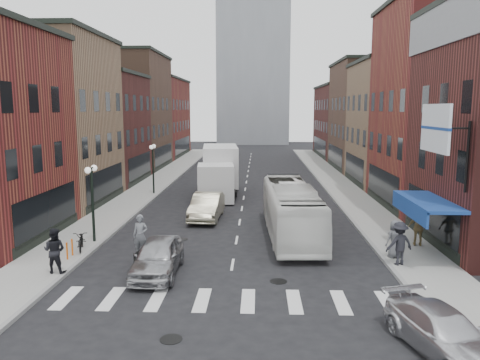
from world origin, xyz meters
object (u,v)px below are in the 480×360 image
object	(u,v)px
streetlamp_near	(92,189)
ped_left_solo	(54,250)
box_truck	(219,172)
ped_right_c	(395,239)
ped_right_b	(419,228)
sedan_left_near	(158,256)
transit_bus	(291,210)
streetlamp_far	(153,160)
curb_car	(443,332)
ped_right_a	(399,243)
bike_rack	(70,249)
parked_bicycle	(81,240)
sedan_left_far	(207,206)
billboard_sign	(437,130)
motorcycle_rider	(141,243)

from	to	relation	value
streetlamp_near	ped_left_solo	bearing A→B (deg)	-90.00
box_truck	ped_right_c	size ratio (longest dim) A/B	5.21
box_truck	ped_right_b	world-z (taller)	box_truck
sedan_left_near	transit_bus	bearing A→B (deg)	45.12
streetlamp_far	ped_right_b	bearing A→B (deg)	-40.34
streetlamp_far	box_truck	distance (m)	5.45
streetlamp_far	curb_car	size ratio (longest dim) A/B	0.94
ped_right_a	ped_right_b	distance (m)	3.50
bike_rack	sedan_left_near	distance (m)	4.77
curb_car	parked_bicycle	size ratio (longest dim) A/B	2.38
sedan_left_near	parked_bicycle	distance (m)	5.24
box_truck	sedan_left_near	bearing A→B (deg)	-98.96
sedan_left_near	ped_right_b	bearing A→B (deg)	17.89
sedan_left_near	streetlamp_far	bearing A→B (deg)	102.35
sedan_left_far	parked_bicycle	size ratio (longest dim) A/B	2.69
box_truck	ped_left_solo	xyz separation A→B (m)	(-5.36, -18.84, -0.82)
ped_right_a	ped_right_c	xyz separation A→B (m)	(0.10, 1.02, -0.08)
parked_bicycle	ped_right_a	world-z (taller)	ped_right_a
billboard_sign	motorcycle_rider	world-z (taller)	billboard_sign
sedan_left_far	parked_bicycle	world-z (taller)	sedan_left_far
bike_rack	curb_car	distance (m)	16.10
parked_bicycle	ped_left_solo	xyz separation A→B (m)	(0.12, -3.25, 0.48)
ped_right_b	billboard_sign	bearing A→B (deg)	92.22
sedan_left_near	bike_rack	bearing A→B (deg)	159.39
bike_rack	transit_bus	bearing A→B (deg)	23.85
billboard_sign	sedan_left_far	xyz separation A→B (m)	(-10.72, 9.30, -5.31)
parked_bicycle	ped_right_b	world-z (taller)	ped_right_b
sedan_left_near	motorcycle_rider	bearing A→B (deg)	141.55
transit_bus	ped_left_solo	bearing A→B (deg)	-150.01
streetlamp_near	billboard_sign	bearing A→B (deg)	-12.35
streetlamp_far	sedan_left_near	size ratio (longest dim) A/B	0.91
bike_rack	sedan_left_far	xyz separation A→B (m)	(5.47, 8.50, 0.27)
bike_rack	motorcycle_rider	world-z (taller)	motorcycle_rider
motorcycle_rider	sedan_left_near	world-z (taller)	motorcycle_rider
billboard_sign	ped_left_solo	distance (m)	16.80
transit_bus	ped_right_b	distance (m)	6.63
bike_rack	ped_right_c	xyz separation A→B (m)	(15.10, 0.61, 0.49)
billboard_sign	streetlamp_near	xyz separation A→B (m)	(-15.99, 3.50, -3.22)
billboard_sign	ped_right_c	size ratio (longest dim) A/B	2.09
motorcycle_rider	transit_bus	world-z (taller)	transit_bus
ped_left_solo	sedan_left_near	bearing A→B (deg)	-171.15
streetlamp_far	motorcycle_rider	world-z (taller)	streetlamp_far
billboard_sign	bike_rack	bearing A→B (deg)	177.17
ped_right_a	billboard_sign	bearing A→B (deg)	144.73
ped_left_solo	ped_right_b	size ratio (longest dim) A/B	1.05
curb_car	ped_right_a	size ratio (longest dim) A/B	2.26
streetlamp_far	ped_right_b	xyz separation A→B (m)	(16.64, -14.13, -1.84)
motorcycle_rider	ped_right_c	xyz separation A→B (m)	(11.50, 1.54, -0.10)
sedan_left_far	ped_left_solo	distance (m)	11.77
ped_right_b	sedan_left_far	bearing A→B (deg)	-14.36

